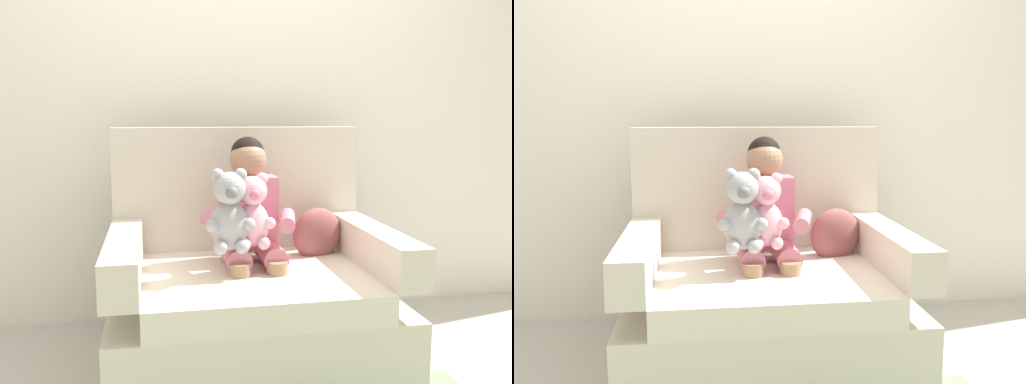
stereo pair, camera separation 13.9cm
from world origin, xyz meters
TOP-DOWN VIEW (x-y plane):
  - ground_plane at (0.00, 0.00)m, footprint 8.00×8.00m
  - back_wall at (0.00, 0.75)m, footprint 6.00×0.10m
  - armchair at (0.00, 0.05)m, footprint 1.24×0.96m
  - seated_child at (0.01, 0.08)m, footprint 0.45×0.39m
  - plush_pink at (-0.01, -0.06)m, footprint 0.19×0.16m
  - plush_grey at (-0.11, -0.10)m, footprint 0.21×0.17m
  - throw_pillow at (0.36, 0.18)m, footprint 0.28×0.18m

SIDE VIEW (x-z plane):
  - ground_plane at x=0.00m, z-range 0.00..0.00m
  - armchair at x=0.00m, z-range -0.21..0.87m
  - throw_pillow at x=0.36m, z-range 0.43..0.69m
  - seated_child at x=0.01m, z-range 0.26..1.09m
  - plush_pink at x=-0.01m, z-range 0.56..0.88m
  - plush_grey at x=-0.11m, z-range 0.56..0.91m
  - back_wall at x=0.00m, z-range 0.00..2.60m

